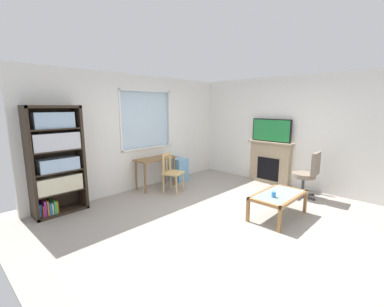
# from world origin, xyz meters

# --- Properties ---
(ground) EXTENTS (6.11, 5.92, 0.02)m
(ground) POSITION_xyz_m (0.00, 0.00, -0.01)
(ground) COLOR #9E9389
(wall_back_with_window) EXTENTS (5.11, 0.15, 2.64)m
(wall_back_with_window) POSITION_xyz_m (-0.03, 2.46, 1.28)
(wall_back_with_window) COLOR silver
(wall_back_with_window) RESTS_ON ground
(wall_right) EXTENTS (0.12, 5.12, 2.64)m
(wall_right) POSITION_xyz_m (2.62, 0.00, 1.32)
(wall_right) COLOR silver
(wall_right) RESTS_ON ground
(bookshelf) EXTENTS (0.90, 0.38, 1.95)m
(bookshelf) POSITION_xyz_m (-1.94, 2.22, 1.01)
(bookshelf) COLOR #2D2319
(bookshelf) RESTS_ON ground
(desk_under_window) EXTENTS (0.98, 0.45, 0.73)m
(desk_under_window) POSITION_xyz_m (0.21, 2.11, 0.61)
(desk_under_window) COLOR brown
(desk_under_window) RESTS_ON ground
(wooden_chair) EXTENTS (0.53, 0.52, 0.90)m
(wooden_chair) POSITION_xyz_m (0.26, 1.59, 0.46)
(wooden_chair) COLOR tan
(wooden_chair) RESTS_ON ground
(plastic_drawer_unit) EXTENTS (0.35, 0.40, 0.60)m
(plastic_drawer_unit) POSITION_xyz_m (1.01, 2.16, 0.30)
(plastic_drawer_unit) COLOR #72ADDB
(plastic_drawer_unit) RESTS_ON ground
(fireplace) EXTENTS (0.26, 1.14, 1.07)m
(fireplace) POSITION_xyz_m (2.46, 0.33, 0.54)
(fireplace) COLOR tan
(fireplace) RESTS_ON ground
(tv) EXTENTS (0.06, 1.01, 0.57)m
(tv) POSITION_xyz_m (2.44, 0.33, 1.35)
(tv) COLOR black
(tv) RESTS_ON fireplace
(office_chair) EXTENTS (0.57, 0.58, 1.00)m
(office_chair) POSITION_xyz_m (2.01, -0.78, 0.55)
(office_chair) COLOR #7A6B5B
(office_chair) RESTS_ON ground
(coffee_table) EXTENTS (1.10, 0.61, 0.42)m
(coffee_table) POSITION_xyz_m (0.65, -0.77, 0.37)
(coffee_table) COLOR #8C9E99
(coffee_table) RESTS_ON ground
(sippy_cup) EXTENTS (0.07, 0.07, 0.09)m
(sippy_cup) POSITION_xyz_m (0.44, -0.78, 0.47)
(sippy_cup) COLOR #337FD6
(sippy_cup) RESTS_ON coffee_table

